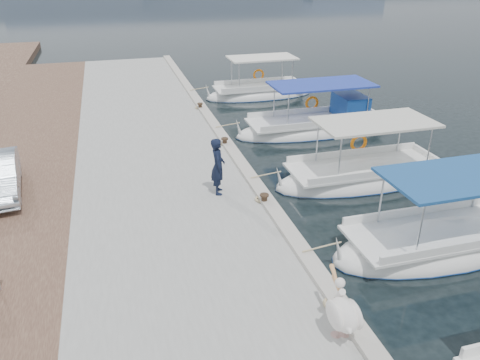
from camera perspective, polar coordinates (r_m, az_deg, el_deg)
name	(u,v)px	position (r m, az deg, el deg)	size (l,w,h in m)	color
ground	(292,242)	(13.47, 6.36, -7.54)	(400.00, 400.00, 0.00)	black
concrete_quay	(163,174)	(16.99, -9.33, 0.68)	(6.00, 40.00, 0.50)	gray
quay_curb	(238,158)	(17.33, -0.26, 2.67)	(0.44, 40.00, 0.12)	#B0AA9C
cobblestone_strip	(13,192)	(17.30, -25.95, -1.27)	(4.00, 40.00, 0.50)	brown
fishing_caique_b	(438,245)	(14.16, 23.02, -7.27)	(6.38, 2.40, 2.83)	white
fishing_caique_c	(364,177)	(17.44, 14.85, 0.34)	(6.76, 2.40, 2.83)	white
fishing_caique_d	(317,127)	(21.95, 9.36, 6.35)	(7.58, 2.44, 2.83)	white
fishing_caique_e	(259,94)	(27.31, 2.31, 10.40)	(6.21, 2.20, 2.83)	white
mooring_bollards	(264,198)	(14.21, 2.98, -2.24)	(0.28, 20.28, 0.33)	black
pelican	(343,312)	(9.67, 12.46, -15.49)	(0.63, 1.45, 1.12)	tan
fisherman	(218,166)	(14.58, -2.71, 1.69)	(0.67, 0.44, 1.84)	black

